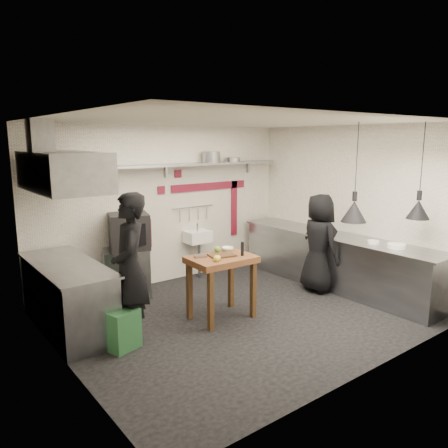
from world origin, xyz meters
TOP-DOWN VIEW (x-y plane):
  - floor at (0.00, 0.00)m, footprint 5.00×5.00m
  - ceiling at (0.00, 0.00)m, footprint 5.00×5.00m
  - wall_back at (0.00, 2.10)m, footprint 5.00×0.04m
  - wall_front at (0.00, -2.10)m, footprint 5.00×0.04m
  - wall_left at (-2.50, 0.00)m, footprint 0.04×4.20m
  - wall_right at (2.50, 0.00)m, footprint 0.04×4.20m
  - red_band_horiz at (0.95, 2.08)m, footprint 1.70×0.02m
  - red_band_vert at (1.55, 2.08)m, footprint 0.14×0.02m
  - red_tile_a at (0.25, 2.08)m, footprint 0.14×0.02m
  - red_tile_b at (-0.10, 2.08)m, footprint 0.14×0.02m
  - back_shelf at (0.00, 1.92)m, footprint 4.60×0.34m
  - shelf_bracket_left at (-1.90, 2.07)m, footprint 0.04×0.06m
  - shelf_bracket_mid at (0.00, 2.07)m, footprint 0.04×0.06m
  - shelf_bracket_right at (1.90, 2.07)m, footprint 0.04×0.06m
  - pan_far_left at (-1.44, 1.92)m, footprint 0.28×0.28m
  - pan_mid_left at (-1.22, 1.92)m, footprint 0.23×0.23m
  - stock_pot at (0.88, 1.92)m, footprint 0.41×0.41m
  - pan_right at (1.39, 1.92)m, footprint 0.31×0.31m
  - oven_stand at (-0.95, 1.82)m, footprint 0.88×0.84m
  - combi_oven at (-0.89, 1.77)m, footprint 0.76×0.74m
  - oven_door at (-0.90, 1.52)m, footprint 0.49×0.19m
  - oven_glass at (-0.95, 1.46)m, footprint 0.35×0.13m
  - hand_sink at (0.55, 1.92)m, footprint 0.46×0.34m
  - sink_tap at (0.55, 1.92)m, footprint 0.03×0.03m
  - sink_drain at (0.55, 1.88)m, footprint 0.06×0.06m
  - utensil_rail at (0.55, 2.06)m, footprint 0.90×0.02m
  - counter_right at (2.15, 0.00)m, footprint 0.70×3.80m
  - counter_right_top at (2.15, 0.00)m, footprint 0.76×3.90m
  - plate_stack at (2.12, -1.16)m, footprint 0.30×0.30m
  - small_bowl_right at (2.10, -0.77)m, footprint 0.21×0.21m
  - counter_left at (-2.15, 1.05)m, footprint 0.70×1.90m
  - counter_left_top at (-2.15, 1.05)m, footprint 0.76×2.00m
  - extractor_hood at (-2.10, 1.05)m, footprint 0.78×1.60m
  - hood_duct at (-2.35, 1.05)m, footprint 0.28×0.28m
  - green_bin at (-1.83, 0.12)m, footprint 0.46×0.46m
  - prep_table at (-0.27, 0.10)m, footprint 0.94×0.68m
  - cutting_board at (-0.24, 0.12)m, footprint 0.41×0.33m
  - pepper_mill at (0.00, -0.04)m, footprint 0.06×0.06m
  - lemon_a at (-0.48, -0.06)m, footprint 0.10×0.10m
  - lemon_b at (-0.43, -0.04)m, footprint 0.09×0.09m
  - veg_ball at (-0.18, 0.32)m, footprint 0.11×0.11m
  - steel_tray at (-0.53, 0.25)m, footprint 0.19×0.16m
  - bowl at (0.01, 0.31)m, footprint 0.23×0.23m
  - heat_lamp_near at (1.48, -0.82)m, footprint 0.40×0.40m
  - heat_lamp_far at (2.17, -1.42)m, footprint 0.42×0.42m
  - chef_left at (-1.61, 0.23)m, footprint 0.71×0.83m
  - chef_right at (1.76, 0.04)m, footprint 0.68×0.90m

SIDE VIEW (x-z plane):
  - floor at x=0.00m, z-range 0.00..0.00m
  - green_bin at x=-1.83m, z-range 0.00..0.50m
  - sink_drain at x=0.55m, z-range 0.01..0.67m
  - oven_stand at x=-0.95m, z-range 0.00..0.80m
  - counter_right at x=2.15m, z-range 0.00..0.90m
  - counter_left at x=-2.15m, z-range 0.00..0.90m
  - prep_table at x=-0.27m, z-range 0.00..0.92m
  - hand_sink at x=0.55m, z-range 0.67..0.89m
  - chef_right at x=1.76m, z-range 0.00..1.67m
  - counter_right_top at x=2.15m, z-range 0.90..0.93m
  - counter_left_top at x=-2.15m, z-range 0.90..0.93m
  - cutting_board at x=-0.24m, z-range 0.92..0.94m
  - steel_tray at x=-0.53m, z-range 0.92..0.95m
  - bowl at x=0.01m, z-range 0.92..0.98m
  - small_bowl_right at x=2.10m, z-range 0.93..0.98m
  - lemon_b at x=-0.43m, z-range 0.92..0.99m
  - chef_left at x=-1.61m, z-range 0.00..1.92m
  - sink_tap at x=0.55m, z-range 0.89..1.03m
  - lemon_a at x=-0.48m, z-range 0.92..1.00m
  - plate_stack at x=2.12m, z-range 0.93..1.00m
  - veg_ball at x=-0.18m, z-range 0.92..1.02m
  - pepper_mill at x=0.00m, z-range 0.92..1.12m
  - combi_oven at x=-0.89m, z-range 0.80..1.38m
  - oven_door at x=-0.90m, z-range 0.86..1.32m
  - oven_glass at x=-0.95m, z-range 0.92..1.26m
  - red_band_vert at x=1.55m, z-range 0.65..1.75m
  - utensil_rail at x=0.55m, z-range 1.31..1.33m
  - wall_back at x=0.00m, z-range 0.00..2.80m
  - wall_front at x=0.00m, z-range 0.00..2.80m
  - wall_left at x=-2.50m, z-range 0.00..2.80m
  - wall_right at x=2.50m, z-range 0.00..2.80m
  - red_band_horiz at x=0.95m, z-range 1.61..1.75m
  - red_tile_b at x=-0.10m, z-range 1.61..1.75m
  - red_tile_a at x=0.25m, z-range 1.88..2.02m
  - shelf_bracket_left at x=-1.90m, z-range 1.90..2.14m
  - shelf_bracket_mid at x=0.00m, z-range 1.90..2.14m
  - shelf_bracket_right at x=1.90m, z-range 1.90..2.14m
  - heat_lamp_near at x=1.48m, z-range 1.36..2.80m
  - heat_lamp_far at x=2.17m, z-range 1.42..2.80m
  - back_shelf at x=0.00m, z-range 2.10..2.14m
  - extractor_hood at x=-2.10m, z-range 1.90..2.40m
  - pan_mid_left at x=-1.22m, z-range 2.14..2.21m
  - pan_right at x=1.39m, z-range 2.14..2.22m
  - pan_far_left at x=-1.44m, z-range 2.14..2.23m
  - stock_pot at x=0.88m, z-range 2.14..2.34m
  - hood_duct at x=-2.35m, z-range 2.30..2.80m
  - ceiling at x=0.00m, z-range 2.80..2.80m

